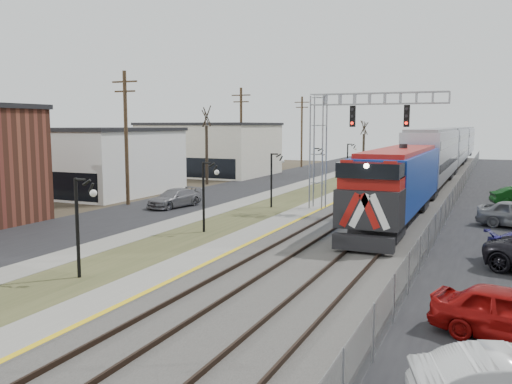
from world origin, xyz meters
The scene contains 16 objects.
street_west centered at (-11.50, 35.00, 0.02)m, with size 7.00×120.00×0.04m, color black.
sidewalk centered at (-7.00, 35.00, 0.04)m, with size 2.00×120.00×0.08m, color gray.
grass_median centered at (-4.00, 35.00, 0.03)m, with size 4.00×120.00×0.06m, color #3E4524.
platform centered at (-1.00, 35.00, 0.12)m, with size 2.00×120.00×0.24m, color gray.
ballast_bed centered at (4.00, 35.00, 0.10)m, with size 8.00×120.00×0.20m, color #595651.
platform_edge centered at (-0.12, 35.00, 0.24)m, with size 0.24×120.00×0.01m, color gold.
track_near centered at (2.00, 35.00, 0.28)m, with size 1.58×120.00×0.15m.
track_far centered at (5.50, 35.00, 0.28)m, with size 1.58×120.00×0.15m.
train centered at (5.50, 60.25, 2.92)m, with size 3.00×85.85×5.33m.
signal_gantry centered at (1.22, 27.99, 5.59)m, with size 9.00×1.07×8.15m.
lampposts centered at (-4.00, 18.29, 2.00)m, with size 0.14×62.14×4.00m.
utility_poles centered at (-14.50, 25.00, 5.00)m, with size 0.28×80.28×10.00m.
fence centered at (8.20, 35.00, 0.80)m, with size 0.04×120.00×1.60m, color gray.
buildings_west centered at (-21.00, 24.21, 3.01)m, with size 14.00×67.00×7.00m.
bare_trees centered at (-12.66, 38.91, 2.70)m, with size 12.30×42.30×5.95m.
car_street_b centered at (-10.59, 25.36, 0.67)m, with size 1.87×4.60×1.33m, color slate.
Camera 1 is at (10.79, -8.18, 6.03)m, focal length 38.00 mm.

